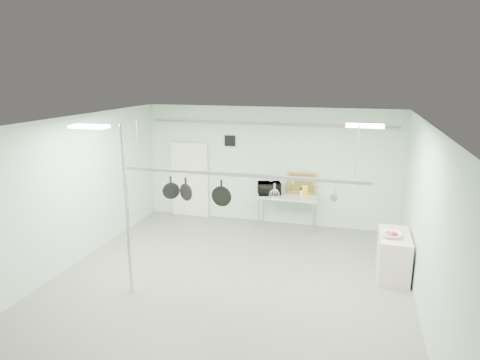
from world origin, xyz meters
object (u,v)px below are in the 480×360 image
(prep_table, at_px, (287,198))
(coffee_canister, at_px, (302,193))
(side_cabinet, at_px, (393,255))
(skillet_mid, at_px, (186,189))
(microwave, at_px, (269,188))
(skillet_left, at_px, (171,188))
(pot_rack, at_px, (240,173))
(chrome_pole, at_px, (127,211))
(skillet_right, at_px, (221,193))
(fruit_bowl, at_px, (391,235))

(prep_table, height_order, coffee_canister, coffee_canister)
(side_cabinet, height_order, skillet_mid, skillet_mid)
(prep_table, height_order, side_cabinet, prep_table)
(prep_table, distance_m, side_cabinet, 3.39)
(microwave, bearing_deg, skillet_mid, 53.57)
(side_cabinet, distance_m, skillet_left, 4.72)
(microwave, xyz_separation_m, coffee_canister, (0.89, -0.03, -0.07))
(prep_table, distance_m, pot_rack, 3.61)
(chrome_pole, distance_m, skillet_right, 1.79)
(skillet_mid, distance_m, skillet_right, 0.74)
(skillet_right, bearing_deg, side_cabinet, 20.16)
(side_cabinet, distance_m, skillet_right, 3.75)
(chrome_pole, relative_size, coffee_canister, 16.33)
(coffee_canister, relative_size, skillet_right, 0.36)
(chrome_pole, distance_m, side_cabinet, 5.37)
(fruit_bowl, bearing_deg, side_cabinet, 63.28)
(chrome_pole, xyz_separation_m, skillet_right, (1.53, 0.90, 0.22))
(microwave, xyz_separation_m, fruit_bowl, (2.96, -2.40, -0.12))
(pot_rack, xyz_separation_m, skillet_mid, (-1.10, 0.00, -0.39))
(prep_table, height_order, skillet_mid, skillet_mid)
(chrome_pole, bearing_deg, pot_rack, 25.35)
(prep_table, height_order, fruit_bowl, fruit_bowl)
(side_cabinet, bearing_deg, skillet_mid, -164.81)
(pot_rack, bearing_deg, skillet_left, 180.00)
(prep_table, bearing_deg, skillet_left, -118.87)
(prep_table, relative_size, skillet_left, 3.45)
(prep_table, distance_m, skillet_right, 3.53)
(microwave, bearing_deg, skillet_right, 65.74)
(skillet_left, height_order, skillet_mid, same)
(side_cabinet, distance_m, skillet_mid, 4.42)
(coffee_canister, bearing_deg, fruit_bowl, -48.90)
(skillet_mid, relative_size, skillet_right, 0.89)
(side_cabinet, xyz_separation_m, skillet_mid, (-4.05, -1.10, 1.39))
(microwave, bearing_deg, side_cabinet, 124.19)
(side_cabinet, xyz_separation_m, microwave, (-3.05, 2.23, 0.62))
(side_cabinet, relative_size, pot_rack, 0.25)
(side_cabinet, bearing_deg, skillet_right, -161.65)
(skillet_left, distance_m, skillet_right, 1.05)
(pot_rack, height_order, skillet_right, pot_rack)
(pot_rack, distance_m, coffee_canister, 3.61)
(fruit_bowl, bearing_deg, microwave, 141.01)
(microwave, bearing_deg, skillet_left, 48.69)
(microwave, distance_m, coffee_canister, 0.90)
(skillet_mid, bearing_deg, side_cabinet, 42.65)
(microwave, relative_size, skillet_right, 1.10)
(side_cabinet, height_order, coffee_canister, coffee_canister)
(chrome_pole, distance_m, fruit_bowl, 5.14)
(fruit_bowl, height_order, skillet_mid, skillet_mid)
(skillet_left, relative_size, skillet_right, 0.86)
(microwave, bearing_deg, fruit_bowl, 121.32)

